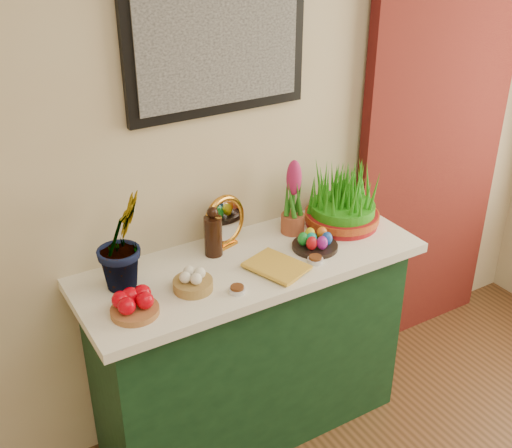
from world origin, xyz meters
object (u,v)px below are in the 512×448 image
(sideboard, at_px, (250,351))
(wheatgrass_sabzeh, at_px, (343,200))
(hyacinth_green, at_px, (120,227))
(book, at_px, (263,275))
(mirror, at_px, (225,222))

(sideboard, xyz_separation_m, wheatgrass_sabzeh, (0.50, 0.05, 0.58))
(sideboard, xyz_separation_m, hyacinth_green, (-0.49, 0.08, 0.71))
(hyacinth_green, distance_m, book, 0.56)
(mirror, bearing_deg, wheatgrass_sabzeh, -11.22)
(book, height_order, wheatgrass_sabzeh, wheatgrass_sabzeh)
(sideboard, height_order, book, book)
(hyacinth_green, distance_m, wheatgrass_sabzeh, 0.99)
(wheatgrass_sabzeh, bearing_deg, hyacinth_green, 178.19)
(sideboard, bearing_deg, wheatgrass_sabzeh, 5.72)
(hyacinth_green, xyz_separation_m, wheatgrass_sabzeh, (0.99, -0.03, -0.13))
(wheatgrass_sabzeh, bearing_deg, book, -159.27)
(sideboard, bearing_deg, book, -101.36)
(hyacinth_green, height_order, book, hyacinth_green)
(sideboard, distance_m, hyacinth_green, 0.86)
(hyacinth_green, relative_size, wheatgrass_sabzeh, 1.49)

